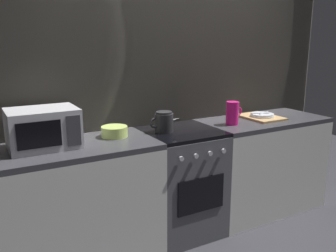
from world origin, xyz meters
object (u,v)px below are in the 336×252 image
(microwave, at_px, (43,128))
(mixing_bowl, at_px, (114,131))
(kettle, at_px, (164,122))
(pitcher, at_px, (232,113))
(stove_unit, at_px, (181,182))
(dish_pile, at_px, (261,116))

(microwave, distance_m, mixing_bowl, 0.53)
(kettle, height_order, mixing_bowl, kettle)
(microwave, relative_size, pitcher, 2.30)
(stove_unit, distance_m, kettle, 0.55)
(pitcher, bearing_deg, kettle, 174.88)
(mixing_bowl, xyz_separation_m, pitcher, (1.04, -0.12, 0.06))
(kettle, height_order, pitcher, pitcher)
(microwave, height_order, pitcher, microwave)
(dish_pile, bearing_deg, mixing_bowl, 177.76)
(pitcher, height_order, dish_pile, pitcher)
(mixing_bowl, relative_size, pitcher, 1.00)
(stove_unit, height_order, pitcher, pitcher)
(mixing_bowl, distance_m, pitcher, 1.05)
(stove_unit, xyz_separation_m, mixing_bowl, (-0.55, 0.08, 0.49))
(stove_unit, height_order, microwave, microwave)
(kettle, xyz_separation_m, pitcher, (0.64, -0.06, 0.02))
(kettle, distance_m, pitcher, 0.65)
(microwave, height_order, dish_pile, microwave)
(pitcher, bearing_deg, dish_pile, 8.67)
(dish_pile, bearing_deg, stove_unit, -178.40)
(microwave, bearing_deg, mixing_bowl, 3.12)
(mixing_bowl, relative_size, dish_pile, 0.50)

